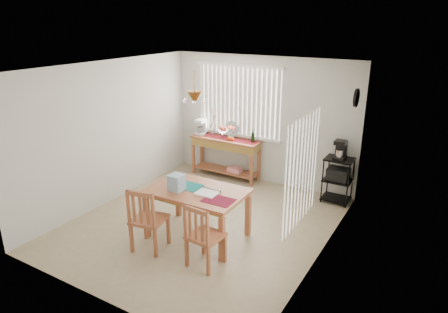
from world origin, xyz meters
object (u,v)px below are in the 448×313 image
Objects in this scene: chair_right at (204,236)px; cart_items at (341,150)px; sideboard at (226,148)px; dining_table at (197,195)px; wire_cart at (338,176)px; chair_left at (148,220)px.

cart_items is at bearing 71.60° from chair_right.
sideboard is 4.35× the size of cart_items.
wire_cart is at bearing 57.01° from dining_table.
sideboard reaches higher than wire_cart.
cart_items is 2.85m from dining_table.
chair_left is at bearing -81.18° from sideboard.
sideboard reaches higher than dining_table.
dining_table is 1.57× the size of chair_right.
wire_cart is 0.51m from cart_items.
dining_table is 1.48× the size of chair_left.
chair_left is 0.94m from chair_right.
dining_table is at bearing -122.99° from wire_cart.
chair_left is at bearing -120.04° from dining_table.
cart_items reaches higher than chair_left.
sideboard is 2.43m from wire_cart.
dining_table is 0.84m from chair_left.
chair_left is 1.05× the size of chair_right.
chair_right reaches higher than dining_table.
chair_left is at bearing -176.12° from chair_right.
chair_left reaches higher than dining_table.
dining_table is 0.86m from chair_right.
dining_table is at bearing 129.96° from chair_right.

